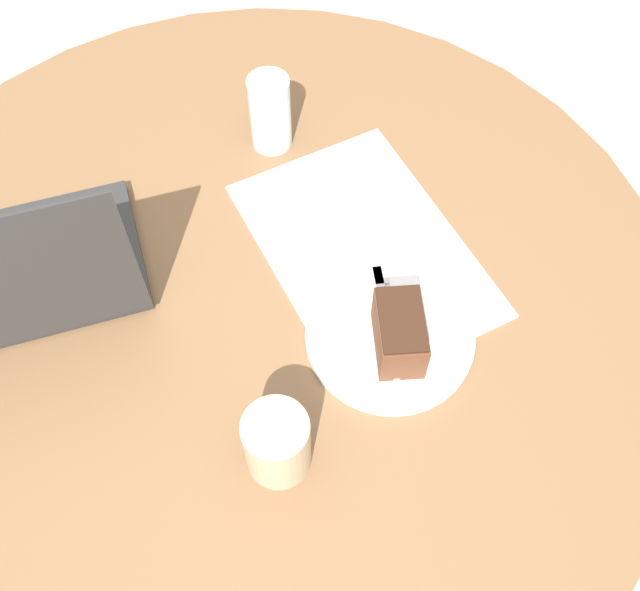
{
  "coord_description": "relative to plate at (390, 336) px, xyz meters",
  "views": [
    {
      "loc": [
        -0.54,
        -0.07,
        1.59
      ],
      "look_at": [
        -0.04,
        -0.09,
        0.78
      ],
      "focal_mm": 42.0,
      "sensor_mm": 36.0,
      "label": 1
    }
  ],
  "objects": [
    {
      "name": "fork",
      "position": [
        0.04,
        0.0,
        0.01
      ],
      "size": [
        0.17,
        0.03,
        0.0
      ],
      "rotation": [
        0.0,
        0.0,
        6.37
      ],
      "color": "silver",
      "rests_on": "plate"
    },
    {
      "name": "cake_slice",
      "position": [
        -0.02,
        -0.01,
        0.04
      ],
      "size": [
        0.1,
        0.06,
        0.07
      ],
      "rotation": [
        0.0,
        0.0,
        0.04
      ],
      "color": "brown",
      "rests_on": "plate"
    },
    {
      "name": "water_glass",
      "position": [
        0.35,
        0.15,
        0.05
      ],
      "size": [
        0.06,
        0.06,
        0.12
      ],
      "color": "silver",
      "rests_on": "dining_table"
    },
    {
      "name": "plate",
      "position": [
        0.0,
        0.0,
        0.0
      ],
      "size": [
        0.22,
        0.22,
        0.01
      ],
      "color": "white",
      "rests_on": "dining_table"
    },
    {
      "name": "dining_table",
      "position": [
        0.09,
        0.18,
        -0.13
      ],
      "size": [
        1.16,
        1.16,
        0.74
      ],
      "color": "brown",
      "rests_on": "ground_plane"
    },
    {
      "name": "coffee_glass",
      "position": [
        -0.16,
        0.14,
        0.04
      ],
      "size": [
        0.08,
        0.08,
        0.1
      ],
      "color": "#C6AD89",
      "rests_on": "dining_table"
    },
    {
      "name": "ground_plane",
      "position": [
        0.09,
        0.18,
        -0.75
      ],
      "size": [
        12.0,
        12.0,
        0.0
      ],
      "primitive_type": "plane",
      "color": "#B7AD9E"
    },
    {
      "name": "laptop",
      "position": [
        0.09,
        0.48,
        0.04
      ],
      "size": [
        0.3,
        0.36,
        0.25
      ],
      "rotation": [
        0.0,
        0.0,
        4.98
      ],
      "color": "#2D2D2D",
      "rests_on": "dining_table"
    },
    {
      "name": "paper_document",
      "position": [
        0.14,
        0.02,
        -0.0
      ],
      "size": [
        0.45,
        0.39,
        0.0
      ],
      "rotation": [
        0.0,
        0.0,
        0.44
      ],
      "color": "white",
      "rests_on": "dining_table"
    }
  ]
}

